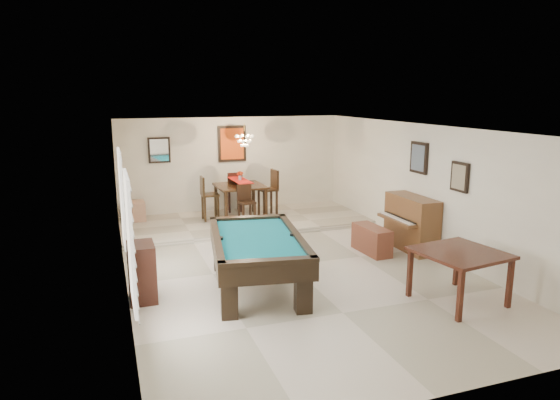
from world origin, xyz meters
TOP-DOWN VIEW (x-y plane):
  - ground_plane at (0.00, 0.00)m, footprint 6.00×9.00m
  - wall_back at (0.00, 4.50)m, footprint 6.00×0.04m
  - wall_front at (0.00, -4.50)m, footprint 6.00×0.04m
  - wall_left at (-3.00, 0.00)m, footprint 0.04×9.00m
  - wall_right at (3.00, 0.00)m, footprint 0.04×9.00m
  - ceiling at (0.00, 0.00)m, footprint 6.00×9.00m
  - dining_step at (0.00, 3.25)m, footprint 6.00×2.50m
  - window_left_front at (-2.97, -2.20)m, footprint 0.06×1.00m
  - window_left_rear at (-2.97, 0.60)m, footprint 0.06×1.00m
  - pool_table at (-0.92, -0.89)m, footprint 1.83×2.84m
  - square_table at (1.88, -2.46)m, footprint 1.36×1.36m
  - upright_piano at (2.60, 0.11)m, footprint 0.76×1.35m
  - piano_bench at (1.84, 0.17)m, footprint 0.44×1.01m
  - apothecary_chest at (-2.78, -0.75)m, footprint 0.41×0.61m
  - dining_table at (-0.06, 3.44)m, footprint 1.19×1.19m
  - flower_vase at (-0.06, 3.44)m, footprint 0.14×0.14m
  - dining_chair_south at (-0.11, 2.68)m, footprint 0.39×0.39m
  - dining_chair_north at (-0.04, 4.22)m, footprint 0.40×0.40m
  - dining_chair_west at (-0.82, 3.49)m, footprint 0.41×0.41m
  - dining_chair_east at (0.65, 3.43)m, footprint 0.48×0.48m
  - corner_bench at (-2.57, 4.07)m, footprint 0.43×0.54m
  - chandelier at (0.00, 3.20)m, footprint 0.44×0.44m
  - back_painting at (0.00, 4.46)m, footprint 0.75×0.06m
  - back_mirror at (-1.90, 4.46)m, footprint 0.55×0.06m
  - right_picture_upper at (2.96, 0.30)m, footprint 0.06×0.55m
  - right_picture_lower at (2.96, -1.00)m, footprint 0.06×0.45m

SIDE VIEW (x-z plane):
  - ground_plane at x=0.00m, z-range -0.02..0.00m
  - dining_step at x=0.00m, z-range 0.00..0.12m
  - piano_bench at x=1.84m, z-range 0.00..0.55m
  - corner_bench at x=-2.57m, z-range 0.12..0.59m
  - square_table at x=1.88m, z-range 0.00..0.83m
  - pool_table at x=-0.92m, z-range 0.00..0.88m
  - apothecary_chest at x=-2.78m, z-range 0.00..0.92m
  - upright_piano at x=2.60m, z-range 0.00..1.13m
  - dining_table at x=-0.06m, z-range 0.12..1.08m
  - dining_chair_south at x=-0.11m, z-range 0.12..1.09m
  - dining_chair_north at x=-0.04m, z-range 0.12..1.19m
  - dining_chair_west at x=-0.82m, z-range 0.12..1.22m
  - dining_chair_east at x=0.65m, z-range 0.12..1.31m
  - flower_vase at x=-0.06m, z-range 1.08..1.32m
  - wall_back at x=0.00m, z-range 0.00..2.60m
  - wall_front at x=0.00m, z-range 0.00..2.60m
  - wall_left at x=-3.00m, z-range 0.00..2.60m
  - wall_right at x=3.00m, z-range 0.00..2.60m
  - window_left_front at x=-2.97m, z-range 0.55..2.25m
  - window_left_rear at x=-2.97m, z-range 0.55..2.25m
  - right_picture_lower at x=2.96m, z-range 1.42..1.98m
  - back_mirror at x=-1.90m, z-range 1.48..2.12m
  - back_painting at x=0.00m, z-range 1.42..2.38m
  - right_picture_upper at x=2.96m, z-range 1.57..2.23m
  - chandelier at x=0.00m, z-range 1.90..2.50m
  - ceiling at x=0.00m, z-range 2.58..2.62m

